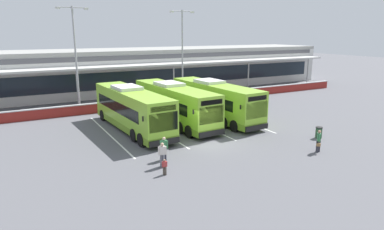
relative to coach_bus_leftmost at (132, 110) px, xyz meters
name	(u,v)px	position (x,y,z in m)	size (l,w,h in m)	color
ground_plane	(210,143)	(4.06, -6.48, -1.79)	(200.00, 200.00, 0.00)	#56565B
terminal_building	(111,71)	(4.06, 20.43, 1.23)	(70.00, 13.00, 6.00)	silver
red_barrier_wall	(143,103)	(4.06, 8.02, -1.23)	(60.00, 0.40, 1.10)	maroon
coach_bus_leftmost	(132,110)	(0.00, 0.00, 0.00)	(3.45, 12.27, 3.78)	#8CC633
coach_bus_left_centre	(174,105)	(4.21, 0.21, 0.00)	(3.45, 12.27, 3.78)	#8CC633
coach_bus_centre	(215,101)	(8.43, -0.18, 0.00)	(3.45, 12.27, 3.78)	#8CC633
bay_stripe_far_west	(109,135)	(-2.24, -0.48, -1.78)	(0.14, 13.00, 0.01)	silver
bay_stripe_west	(155,128)	(1.96, -0.48, -1.78)	(0.14, 13.00, 0.01)	silver
bay_stripe_mid_west	(196,122)	(6.16, -0.48, -1.78)	(0.14, 13.00, 0.01)	silver
bay_stripe_centre	(232,117)	(10.36, -0.48, -1.78)	(0.14, 13.00, 0.01)	silver
pedestrian_with_handbag	(319,141)	(9.74, -11.94, -0.93)	(0.57, 0.57, 1.62)	#33333D
pedestrian_in_dark_coat	(162,154)	(-1.18, -9.13, -0.91)	(0.53, 0.38, 1.62)	slate
pedestrian_child	(165,166)	(-1.58, -10.34, -1.24)	(0.33, 0.21, 1.00)	#4C4238
pedestrian_near_bin	(164,148)	(-0.59, -8.08, -0.91)	(0.51, 0.41, 1.62)	black
lamp_post_west	(76,53)	(-2.57, 9.95, 4.50)	(3.24, 0.28, 11.00)	#9E9EA3
lamp_post_centre	(182,50)	(10.24, 10.25, 4.50)	(3.24, 0.28, 11.00)	#9E9EA3
litter_bin	(319,132)	(12.45, -9.61, -1.32)	(0.54, 0.54, 0.93)	#2D5133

